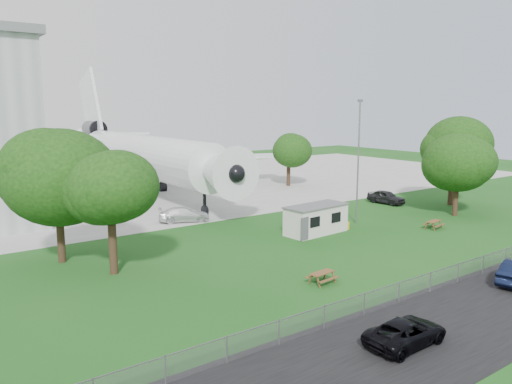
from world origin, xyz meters
TOP-DOWN VIEW (x-y plane):
  - ground at (0.00, 0.00)m, footprint 160.00×160.00m
  - asphalt_strip at (0.00, -13.00)m, footprint 120.00×8.00m
  - concrete_apron at (0.00, 38.00)m, footprint 120.00×46.00m
  - airliner at (-2.00, 35.86)m, footprint 46.36×47.73m
  - site_cabin at (2.28, 5.62)m, footprint 6.85×3.20m
  - picnic_west at (-6.37, -4.40)m, footprint 1.95×1.69m
  - picnic_east at (12.50, 0.34)m, footprint 2.02×1.78m
  - fence at (0.00, -9.50)m, footprint 58.00×0.04m
  - lamp_mast at (8.20, 6.20)m, footprint 0.16×0.16m
  - tree_west_big at (-18.95, 10.31)m, footprint 8.57×8.57m
  - tree_west_small at (-16.75, 5.48)m, footprint 6.76×6.76m
  - tree_east_front at (19.37, 2.55)m, footprint 8.25×8.25m
  - tree_east_back at (24.17, 6.25)m, footprint 8.05×8.05m
  - tree_far_apron at (17.87, 28.56)m, footprint 5.93×5.93m
  - car_west_estate at (-8.99, -13.08)m, footprint 4.60×2.17m
  - car_ne_hatch at (18.68, 11.22)m, footprint 2.28×4.76m
  - car_apron_van at (-5.38, 16.78)m, footprint 5.45×3.76m

SIDE VIEW (x-z plane):
  - ground at x=0.00m, z-range 0.00..0.00m
  - picnic_west at x=-6.37m, z-range -0.38..0.38m
  - picnic_east at x=12.50m, z-range -0.38..0.38m
  - fence at x=0.00m, z-range -0.65..0.65m
  - asphalt_strip at x=0.00m, z-range 0.00..0.02m
  - concrete_apron at x=0.00m, z-range 0.00..0.03m
  - car_west_estate at x=-8.99m, z-range 0.00..1.27m
  - car_apron_van at x=-5.38m, z-range 0.00..1.46m
  - car_ne_hatch at x=18.68m, z-range 0.00..1.57m
  - site_cabin at x=2.28m, z-range 0.00..2.62m
  - tree_far_apron at x=17.87m, z-range 1.13..9.37m
  - airliner at x=-2.00m, z-range -3.57..14.11m
  - tree_east_front at x=19.37m, z-range 0.71..10.39m
  - lamp_mast at x=8.20m, z-range 0.00..12.00m
  - tree_west_small at x=-16.75m, z-range 1.31..10.71m
  - tree_west_big at x=-18.95m, z-range 1.24..12.32m
  - tree_east_back at x=24.17m, z-range 1.42..12.34m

